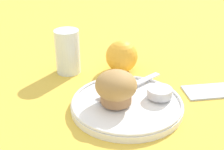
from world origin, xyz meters
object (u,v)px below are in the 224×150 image
(muffin, at_px, (116,87))
(butter_knife, at_px, (130,86))
(orange_fruit, at_px, (122,56))
(juice_glass, at_px, (68,52))

(muffin, distance_m, butter_knife, 0.08)
(orange_fruit, height_order, juice_glass, juice_glass)
(orange_fruit, bearing_deg, muffin, -103.97)
(orange_fruit, distance_m, juice_glass, 0.14)
(juice_glass, bearing_deg, butter_knife, -46.84)
(muffin, xyz_separation_m, orange_fruit, (0.05, 0.19, -0.01))
(orange_fruit, relative_size, juice_glass, 0.73)
(butter_knife, relative_size, orange_fruit, 2.04)
(butter_knife, bearing_deg, juice_glass, 100.27)
(muffin, bearing_deg, juice_glass, 114.75)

